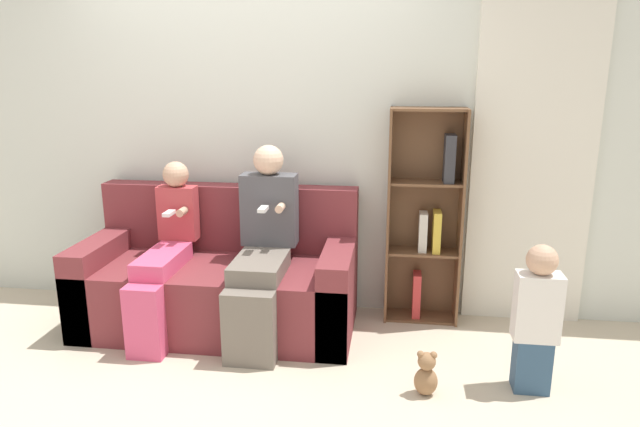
# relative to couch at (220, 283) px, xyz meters

# --- Properties ---
(ground_plane) EXTENTS (14.00, 14.00, 0.00)m
(ground_plane) POSITION_rel_couch_xyz_m (0.15, -0.51, -0.31)
(ground_plane) COLOR beige
(back_wall) EXTENTS (10.00, 0.06, 2.55)m
(back_wall) POSITION_rel_couch_xyz_m (0.15, 0.45, 0.96)
(back_wall) COLOR silver
(back_wall) RESTS_ON ground_plane
(curtain_panel) EXTENTS (0.81, 0.04, 2.19)m
(curtain_panel) POSITION_rel_couch_xyz_m (2.08, 0.40, 0.79)
(curtain_panel) COLOR silver
(curtain_panel) RESTS_ON ground_plane
(couch) EXTENTS (1.84, 0.83, 0.93)m
(couch) POSITION_rel_couch_xyz_m (0.00, 0.00, 0.00)
(couch) COLOR maroon
(couch) RESTS_ON ground_plane
(adult_seated) EXTENTS (0.37, 0.78, 1.25)m
(adult_seated) POSITION_rel_couch_xyz_m (0.34, -0.12, 0.33)
(adult_seated) COLOR #70665B
(adult_seated) RESTS_ON ground_plane
(child_seated) EXTENTS (0.27, 0.79, 1.12)m
(child_seated) POSITION_rel_couch_xyz_m (-0.32, -0.15, 0.26)
(child_seated) COLOR #DB4C75
(child_seated) RESTS_ON ground_plane
(toddler_standing) EXTENTS (0.24, 0.17, 0.85)m
(toddler_standing) POSITION_rel_couch_xyz_m (1.96, -0.57, 0.12)
(toddler_standing) COLOR #335170
(toddler_standing) RESTS_ON ground_plane
(bookshelf) EXTENTS (0.51, 0.24, 1.49)m
(bookshelf) POSITION_rel_couch_xyz_m (1.39, 0.32, 0.43)
(bookshelf) COLOR brown
(bookshelf) RESTS_ON ground_plane
(teddy_bear) EXTENTS (0.13, 0.11, 0.26)m
(teddy_bear) POSITION_rel_couch_xyz_m (1.38, -0.70, -0.19)
(teddy_bear) COLOR #936B47
(teddy_bear) RESTS_ON ground_plane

